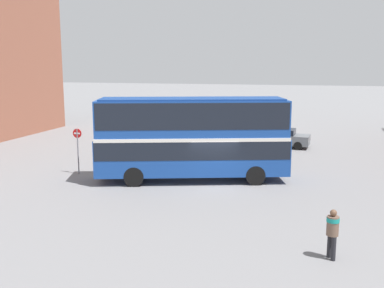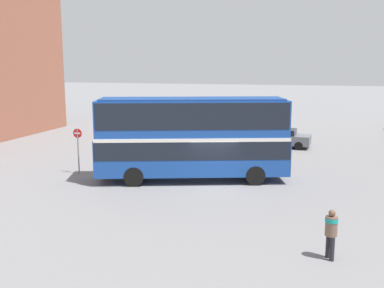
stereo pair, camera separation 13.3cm
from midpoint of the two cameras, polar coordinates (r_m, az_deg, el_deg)
ground_plane at (r=25.15m, az=2.87°, el=-5.23°), size 240.00×240.00×0.00m
double_decker_bus at (r=25.52m, az=-0.15°, el=1.31°), size 11.12×5.68×4.77m
pedestrian_foreground at (r=16.37m, az=17.19°, el=-10.26°), size 0.59×0.59×1.78m
parked_car_kerb_near at (r=36.94m, az=11.33°, el=0.79°), size 4.30×2.21×1.49m
no_entry_sign at (r=28.10m, az=-14.45°, el=-0.07°), size 0.57×0.08×2.80m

